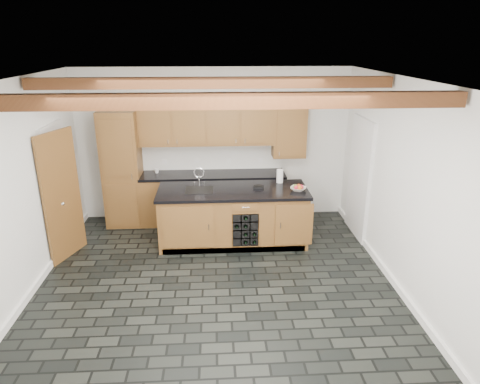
# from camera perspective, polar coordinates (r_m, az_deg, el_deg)

# --- Properties ---
(ground) EXTENTS (5.00, 5.00, 0.00)m
(ground) POSITION_cam_1_polar(r_m,az_deg,el_deg) (6.21, -3.21, -11.86)
(ground) COLOR black
(ground) RESTS_ON ground
(room_shell) EXTENTS (5.01, 5.00, 5.00)m
(room_shell) POSITION_cam_1_polar(r_m,az_deg,el_deg) (6.08, -4.32, 3.17)
(room_shell) COLOR white
(room_shell) RESTS_ON ground
(back_cabinetry) EXTENTS (3.65, 0.62, 2.20)m
(back_cabinetry) POSITION_cam_1_polar(r_m,az_deg,el_deg) (7.88, -6.18, 2.83)
(back_cabinetry) COLOR brown
(back_cabinetry) RESTS_ON ground
(island) EXTENTS (2.48, 0.96, 0.93)m
(island) POSITION_cam_1_polar(r_m,az_deg,el_deg) (7.15, -0.88, -3.22)
(island) COLOR brown
(island) RESTS_ON ground
(faucet) EXTENTS (0.45, 0.40, 0.34)m
(faucet) POSITION_cam_1_polar(r_m,az_deg,el_deg) (7.02, -5.47, 0.60)
(faucet) COLOR black
(faucet) RESTS_ON island
(kitchen_scale) EXTENTS (0.18, 0.13, 0.05)m
(kitchen_scale) POSITION_cam_1_polar(r_m,az_deg,el_deg) (7.06, 2.48, 0.71)
(kitchen_scale) COLOR black
(kitchen_scale) RESTS_ON island
(fruit_bowl) EXTENTS (0.33, 0.33, 0.06)m
(fruit_bowl) POSITION_cam_1_polar(r_m,az_deg,el_deg) (7.00, 7.77, 0.42)
(fruit_bowl) COLOR beige
(fruit_bowl) RESTS_ON island
(fruit_cluster) EXTENTS (0.16, 0.17, 0.07)m
(fruit_cluster) POSITION_cam_1_polar(r_m,az_deg,el_deg) (6.99, 7.78, 0.67)
(fruit_cluster) COLOR red
(fruit_cluster) RESTS_ON fruit_bowl
(paper_towel) EXTENTS (0.11, 0.11, 0.23)m
(paper_towel) POSITION_cam_1_polar(r_m,az_deg,el_deg) (7.34, 5.33, 2.13)
(paper_towel) COLOR white
(paper_towel) RESTS_ON island
(mug) EXTENTS (0.11, 0.11, 0.08)m
(mug) POSITION_cam_1_polar(r_m,az_deg,el_deg) (8.00, -11.04, 2.78)
(mug) COLOR white
(mug) RESTS_ON back_cabinetry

